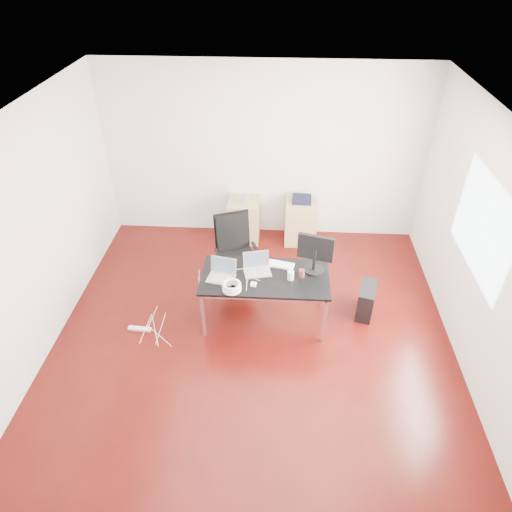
# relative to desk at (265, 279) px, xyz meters

# --- Properties ---
(room_shell) EXTENTS (5.00, 5.00, 5.00)m
(room_shell) POSITION_rel_desk_xyz_m (-0.09, -0.29, 0.73)
(room_shell) COLOR #390806
(room_shell) RESTS_ON ground
(desk) EXTENTS (1.60, 0.80, 0.73)m
(desk) POSITION_rel_desk_xyz_m (0.00, 0.00, 0.00)
(desk) COLOR black
(desk) RESTS_ON ground
(office_chair) EXTENTS (0.62, 0.64, 1.08)m
(office_chair) POSITION_rel_desk_xyz_m (-0.45, 0.74, -0.07)
(office_chair) COLOR black
(office_chair) RESTS_ON ground
(filing_cabinet_left) EXTENTS (0.50, 0.50, 0.70)m
(filing_cabinet_left) POSITION_rel_desk_xyz_m (-0.43, 1.93, -0.33)
(filing_cabinet_left) COLOR #A58352
(filing_cabinet_left) RESTS_ON ground
(filing_cabinet_right) EXTENTS (0.50, 0.50, 0.70)m
(filing_cabinet_right) POSITION_rel_desk_xyz_m (0.50, 1.93, -0.33)
(filing_cabinet_right) COLOR #A58352
(filing_cabinet_right) RESTS_ON ground
(pc_tower) EXTENTS (0.31, 0.49, 0.44)m
(pc_tower) POSITION_rel_desk_xyz_m (1.35, 0.21, -0.46)
(pc_tower) COLOR black
(pc_tower) RESTS_ON ground
(wastebasket) EXTENTS (0.28, 0.28, 0.28)m
(wastebasket) POSITION_rel_desk_xyz_m (-0.31, 1.95, -0.54)
(wastebasket) COLOR black
(wastebasket) RESTS_ON ground
(power_strip) EXTENTS (0.30, 0.08, 0.04)m
(power_strip) POSITION_rel_desk_xyz_m (-1.61, -0.30, -0.66)
(power_strip) COLOR white
(power_strip) RESTS_ON ground
(laptop_left) EXTENTS (0.37, 0.31, 0.23)m
(laptop_left) POSITION_rel_desk_xyz_m (-0.53, -0.05, 0.11)
(laptop_left) COLOR silver
(laptop_left) RESTS_ON desk
(laptop_right) EXTENTS (0.38, 0.32, 0.23)m
(laptop_right) POSITION_rel_desk_xyz_m (-0.11, 0.10, 0.11)
(laptop_right) COLOR silver
(laptop_right) RESTS_ON desk
(monitor) EXTENTS (0.45, 0.26, 0.51)m
(monitor) POSITION_rel_desk_xyz_m (0.61, 0.17, 0.34)
(monitor) COLOR black
(monitor) RESTS_ON desk
(keyboard) EXTENTS (0.46, 0.24, 0.02)m
(keyboard) POSITION_rel_desk_xyz_m (0.14, 0.24, 0.06)
(keyboard) COLOR white
(keyboard) RESTS_ON desk
(cup_white) EXTENTS (0.10, 0.10, 0.12)m
(cup_white) POSITION_rel_desk_xyz_m (0.31, -0.04, 0.11)
(cup_white) COLOR white
(cup_white) RESTS_ON desk
(cup_brown) EXTENTS (0.08, 0.08, 0.10)m
(cup_brown) POSITION_rel_desk_xyz_m (0.45, 0.02, 0.10)
(cup_brown) COLOR maroon
(cup_brown) RESTS_ON desk
(cable_coil) EXTENTS (0.24, 0.24, 0.11)m
(cable_coil) POSITION_rel_desk_xyz_m (-0.38, -0.29, 0.11)
(cable_coil) COLOR white
(cable_coil) RESTS_ON desk
(power_adapter) EXTENTS (0.08, 0.08, 0.03)m
(power_adapter) POSITION_rel_desk_xyz_m (-0.13, -0.19, 0.07)
(power_adapter) COLOR white
(power_adapter) RESTS_ON desk
(speaker) EXTENTS (0.10, 0.10, 0.18)m
(speaker) POSITION_rel_desk_xyz_m (-0.39, 1.87, 0.11)
(speaker) COLOR #9E9E9E
(speaker) RESTS_ON filing_cabinet_left
(navy_garment) EXTENTS (0.31, 0.25, 0.09)m
(navy_garment) POSITION_rel_desk_xyz_m (0.49, 1.98, 0.07)
(navy_garment) COLOR black
(navy_garment) RESTS_ON filing_cabinet_right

